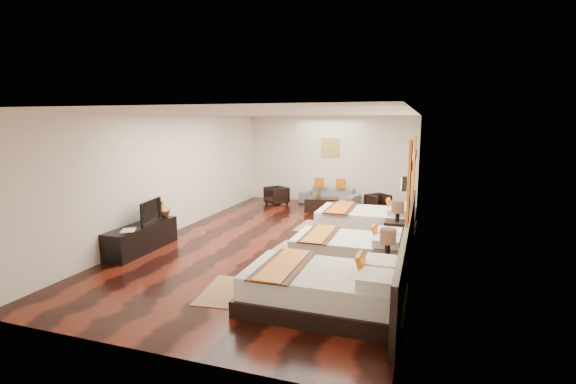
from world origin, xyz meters
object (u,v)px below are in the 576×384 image
(coffee_table, at_px, (322,205))
(table_plant, at_px, (319,194))
(bed_far, at_px, (367,221))
(book, at_px, (121,231))
(sofa, at_px, (330,196))
(armchair_right, at_px, (378,203))
(tv_console, at_px, (142,238))
(nightstand_b, at_px, (397,231))
(bed_mid, at_px, (350,250))
(tv, at_px, (147,212))
(figurine, at_px, (162,209))
(bed_near, at_px, (325,289))
(nightstand_a, at_px, (387,266))
(armchair_left, at_px, (276,195))

(coffee_table, distance_m, table_plant, 0.35)
(bed_far, height_order, book, bed_far)
(sofa, distance_m, armchair_right, 1.72)
(tv_console, bearing_deg, nightstand_b, 21.48)
(bed_mid, bearing_deg, bed_far, 89.93)
(bed_far, xyz_separation_m, table_plant, (-1.69, 2.00, 0.23))
(bed_far, relative_size, coffee_table, 2.30)
(tv, height_order, armchair_right, tv)
(figurine, height_order, armchair_right, figurine)
(bed_mid, height_order, tv_console, bed_mid)
(tv_console, distance_m, armchair_right, 6.70)
(bed_mid, bearing_deg, figurine, 177.27)
(tv, xyz_separation_m, armchair_right, (4.14, 5.07, -0.52))
(table_plant, bearing_deg, figurine, -121.73)
(armchair_right, distance_m, coffee_table, 1.64)
(bed_mid, relative_size, book, 6.09)
(bed_far, xyz_separation_m, armchair_right, (-0.01, 2.43, -0.03))
(bed_near, bearing_deg, bed_far, 90.00)
(book, bearing_deg, tv, 86.14)
(nightstand_a, bearing_deg, sofa, 110.81)
(nightstand_b, xyz_separation_m, tv_console, (-4.95, -1.95, -0.07))
(bed_mid, bearing_deg, armchair_left, 123.62)
(bed_far, distance_m, book, 5.40)
(bed_mid, xyz_separation_m, armchair_left, (-3.23, 4.86, 0.02))
(nightstand_b, xyz_separation_m, tv, (-4.89, -1.79, 0.45))
(bed_near, height_order, coffee_table, bed_near)
(bed_far, xyz_separation_m, tv, (-4.15, -2.64, 0.49))
(tv, distance_m, coffee_table, 5.36)
(tv_console, bearing_deg, bed_far, 33.72)
(armchair_right, bearing_deg, figurine, 179.52)
(bed_far, xyz_separation_m, book, (-4.20, -3.39, 0.27))
(book, xyz_separation_m, coffee_table, (2.60, 5.42, -0.37))
(bed_mid, height_order, bed_far, bed_far)
(nightstand_b, height_order, armchair_right, nightstand_b)
(tv, bearing_deg, book, 165.97)
(bed_mid, xyz_separation_m, bed_far, (0.00, 2.26, 0.03))
(bed_far, height_order, nightstand_a, nightstand_a)
(tv_console, bearing_deg, armchair_left, 79.83)
(tv, height_order, book, tv)
(armchair_right, bearing_deg, nightstand_a, -129.65)
(tv_console, xyz_separation_m, book, (0.00, -0.58, 0.29))
(bed_near, relative_size, tv_console, 1.26)
(bed_far, height_order, armchair_right, bed_far)
(sofa, xyz_separation_m, coffee_table, (0.00, -1.05, -0.08))
(tv, height_order, sofa, tv)
(table_plant, bearing_deg, nightstand_b, -49.53)
(book, xyz_separation_m, armchair_right, (4.19, 5.81, -0.29))
(nightstand_b, relative_size, tv_console, 0.55)
(bed_mid, height_order, armchair_right, bed_mid)
(bed_near, relative_size, armchair_left, 3.59)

